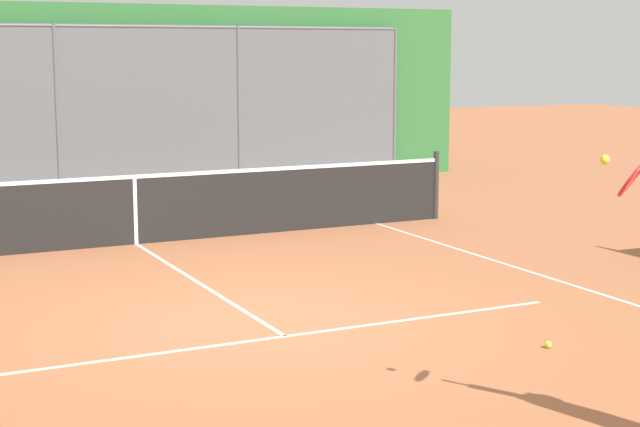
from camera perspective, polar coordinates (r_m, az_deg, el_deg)
ground_plane at (r=10.01m, az=-3.31°, el=-6.13°), size 60.00×60.00×0.00m
court_line_markings at (r=9.27m, az=-1.29°, el=-7.36°), size 7.62×9.18×0.01m
fence_backdrop at (r=19.34m, az=-15.01°, el=6.20°), size 16.93×1.37×3.48m
tennis_net at (r=14.05m, az=-10.39°, el=0.27°), size 9.79×0.09×1.07m
tennis_ball_mid_court at (r=9.36m, az=12.76°, el=-7.23°), size 0.07×0.07×0.07m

